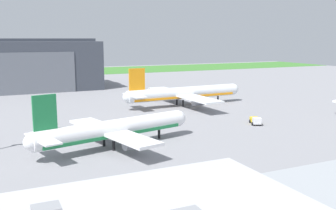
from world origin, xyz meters
TOP-DOWN VIEW (x-y plane):
  - ground_plane at (0.00, 0.00)m, footprint 440.00×440.00m
  - grass_field_strip at (0.00, 183.64)m, footprint 440.00×56.00m
  - airliner_far_left at (29.07, 39.03)m, footprint 42.57×37.80m
  - airliner_near_left at (-5.82, 2.01)m, footprint 35.15×28.02m
  - stair_truck at (32.70, 6.76)m, footprint 3.88×5.24m

SIDE VIEW (x-z plane):
  - ground_plane at x=0.00m, z-range 0.00..0.00m
  - grass_field_strip at x=0.00m, z-range 0.00..0.08m
  - stair_truck at x=32.70m, z-range 0.05..2.02m
  - airliner_near_left at x=-5.82m, z-range -2.29..9.58m
  - airliner_far_left at x=29.07m, z-range -2.35..10.28m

